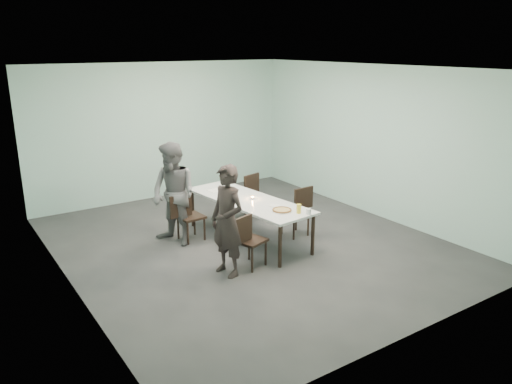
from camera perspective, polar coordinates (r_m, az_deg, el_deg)
ground at (r=8.82m, az=-0.85°, el=-5.88°), size 7.00×7.00×0.00m
room_shell at (r=8.26m, az=-0.91°, el=7.22°), size 6.02×7.02×3.01m
table at (r=8.76m, az=-0.90°, el=-1.20°), size 1.19×2.69×0.75m
chair_near_left at (r=7.72m, az=-1.02°, el=-5.23°), size 0.65×0.53×0.87m
chair_far_left at (r=8.85m, az=-7.92°, el=-2.48°), size 0.62×0.45×0.87m
chair_near_right at (r=9.10m, az=4.91°, el=-1.84°), size 0.62×0.43×0.87m
chair_far_right at (r=9.97m, az=-0.93°, el=-0.14°), size 0.65×0.51×0.87m
diner_near at (r=7.41m, az=-3.30°, el=-3.33°), size 0.51×0.68×1.70m
diner_far at (r=8.65m, az=-9.38°, el=-0.27°), size 0.93×1.05×1.79m
pizza at (r=8.13m, az=2.98°, el=-2.09°), size 0.34×0.34×0.04m
side_plate at (r=8.40m, az=2.12°, el=-1.56°), size 0.18×0.18×0.01m
beer_glass at (r=8.04m, az=4.91°, el=-1.92°), size 0.08×0.08×0.15m
water_tumbler at (r=8.02m, az=6.03°, el=-2.24°), size 0.08×0.08×0.09m
tealight at (r=8.74m, az=-0.41°, el=-0.71°), size 0.06×0.06×0.05m
amber_tumbler at (r=9.22m, az=-3.78°, el=0.31°), size 0.07×0.07×0.08m
menu at (r=9.32m, az=-4.55°, el=0.23°), size 0.32×0.25×0.01m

